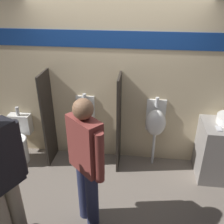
% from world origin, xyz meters
% --- Properties ---
extents(ground_plane, '(16.00, 16.00, 0.00)m').
position_xyz_m(ground_plane, '(0.00, 0.00, 0.00)').
color(ground_plane, '#70665B').
extents(display_wall, '(4.53, 0.07, 2.70)m').
position_xyz_m(display_wall, '(0.00, 0.60, 1.36)').
color(display_wall, beige).
rests_on(display_wall, ground_plane).
extents(cell_phone, '(0.07, 0.14, 0.01)m').
position_xyz_m(cell_phone, '(1.49, 0.15, 0.90)').
color(cell_phone, '#B7B7BC').
rests_on(cell_phone, sink_counter).
extents(divider_near_counter, '(0.03, 0.45, 1.54)m').
position_xyz_m(divider_near_counter, '(-1.04, 0.34, 0.77)').
color(divider_near_counter, '#28231E').
rests_on(divider_near_counter, ground_plane).
extents(divider_mid, '(0.03, 0.45, 1.54)m').
position_xyz_m(divider_mid, '(0.08, 0.34, 0.77)').
color(divider_mid, '#28231E').
rests_on(divider_mid, ground_plane).
extents(urinal_near_counter, '(0.32, 0.28, 1.16)m').
position_xyz_m(urinal_near_counter, '(-0.48, 0.44, 0.77)').
color(urinal_near_counter, silver).
rests_on(urinal_near_counter, ground_plane).
extents(urinal_far, '(0.32, 0.28, 1.16)m').
position_xyz_m(urinal_far, '(0.65, 0.44, 0.77)').
color(urinal_far, silver).
rests_on(urinal_far, ground_plane).
extents(toilet, '(0.39, 0.55, 0.89)m').
position_xyz_m(toilet, '(-1.60, 0.27, 0.31)').
color(toilet, white).
rests_on(toilet, ground_plane).
extents(person_in_vest, '(0.46, 0.42, 1.68)m').
position_xyz_m(person_in_vest, '(-0.17, -0.80, 0.93)').
color(person_in_vest, '#282D4C').
rests_on(person_in_vest, ground_plane).
extents(person_with_lanyard, '(0.38, 0.58, 1.80)m').
position_xyz_m(person_with_lanyard, '(-0.93, -1.25, 0.99)').
color(person_with_lanyard, gray).
rests_on(person_with_lanyard, ground_plane).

